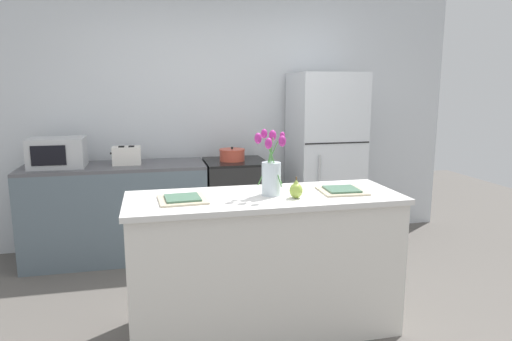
{
  "coord_description": "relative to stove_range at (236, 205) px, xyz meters",
  "views": [
    {
      "loc": [
        -0.71,
        -2.82,
        1.66
      ],
      "look_at": [
        0.0,
        0.25,
        1.07
      ],
      "focal_mm": 32.0,
      "sensor_mm": 36.0,
      "label": 1
    }
  ],
  "objects": [
    {
      "name": "stove_range",
      "position": [
        0.0,
        0.0,
        0.0
      ],
      "size": [
        0.6,
        0.61,
        0.92
      ],
      "color": "black",
      "rests_on": "ground_plane"
    },
    {
      "name": "plate_setting_right",
      "position": [
        0.43,
        -1.62,
        0.5
      ],
      "size": [
        0.31,
        0.31,
        0.02
      ],
      "color": "beige",
      "rests_on": "kitchen_island"
    },
    {
      "name": "back_wall",
      "position": [
        -0.1,
        0.4,
        0.89
      ],
      "size": [
        5.2,
        0.08,
        2.7
      ],
      "color": "silver",
      "rests_on": "ground_plane"
    },
    {
      "name": "cooking_pot",
      "position": [
        -0.03,
        -0.0,
        0.52
      ],
      "size": [
        0.26,
        0.26,
        0.14
      ],
      "color": "#CC4C38",
      "rests_on": "stove_range"
    },
    {
      "name": "ground_plane",
      "position": [
        -0.1,
        -1.6,
        -0.46
      ],
      "size": [
        10.0,
        10.0,
        0.0
      ],
      "primitive_type": "plane",
      "color": "#59544F"
    },
    {
      "name": "toaster",
      "position": [
        -1.04,
        0.01,
        0.54
      ],
      "size": [
        0.28,
        0.18,
        0.17
      ],
      "color": "silver",
      "rests_on": "back_counter"
    },
    {
      "name": "back_counter",
      "position": [
        -1.16,
        0.0,
        0.0
      ],
      "size": [
        1.68,
        0.6,
        0.92
      ],
      "color": "slate",
      "rests_on": "ground_plane"
    },
    {
      "name": "pear_figurine",
      "position": [
        0.08,
        -1.72,
        0.54
      ],
      "size": [
        0.08,
        0.08,
        0.14
      ],
      "color": "#9EBC47",
      "rests_on": "kitchen_island"
    },
    {
      "name": "flower_vase",
      "position": [
        -0.06,
        -1.6,
        0.65
      ],
      "size": [
        0.21,
        0.19,
        0.43
      ],
      "color": "silver",
      "rests_on": "kitchen_island"
    },
    {
      "name": "plate_setting_left",
      "position": [
        -0.63,
        -1.62,
        0.5
      ],
      "size": [
        0.31,
        0.31,
        0.02
      ],
      "color": "beige",
      "rests_on": "kitchen_island"
    },
    {
      "name": "kitchen_island",
      "position": [
        -0.1,
        -1.6,
        0.02
      ],
      "size": [
        1.8,
        0.66,
        0.95
      ],
      "color": "silver",
      "rests_on": "ground_plane"
    },
    {
      "name": "microwave",
      "position": [
        -1.65,
        -0.0,
        0.59
      ],
      "size": [
        0.48,
        0.37,
        0.27
      ],
      "color": "#B7BABC",
      "rests_on": "back_counter"
    },
    {
      "name": "refrigerator",
      "position": [
        0.95,
        0.0,
        0.43
      ],
      "size": [
        0.68,
        0.67,
        1.78
      ],
      "color": "silver",
      "rests_on": "ground_plane"
    }
  ]
}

